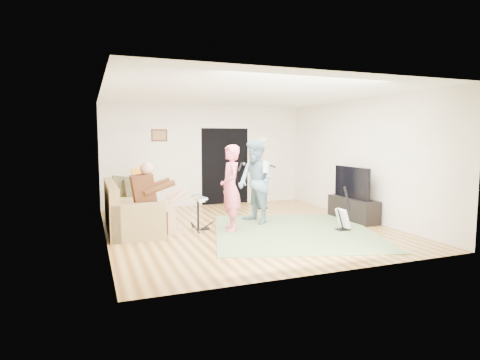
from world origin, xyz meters
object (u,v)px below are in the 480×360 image
Objects in this scene: guitar_spare at (343,218)px; tv_cabinet at (353,209)px; drum_kit at (198,215)px; dining_chair at (144,200)px; guitarist at (256,182)px; singer at (231,188)px; television at (352,182)px; torchiere_lamp at (262,160)px; sofa at (127,213)px.

tv_cabinet is at bearing 44.10° from guitar_spare.
drum_kit is at bearing 158.66° from guitar_spare.
guitarist is at bearing -42.34° from dining_chair.
dining_chair is (-2.15, 1.66, -0.50)m from guitarist.
singer is 1.22× the size of tv_cabinet.
guitarist reaches higher than tv_cabinet.
guitarist is 2.76m from dining_chair.
torchiere_lamp is at bearing 120.84° from television.
guitar_spare is 1.26m from television.
guitar_spare is at bearing -21.34° from drum_kit.
torchiere_lamp is (3.50, 1.20, 0.94)m from sofa.
torchiere_lamp is (-0.48, 2.90, 1.00)m from guitar_spare.
sofa is 3.82m from torchiere_lamp.
guitarist is (1.33, 0.21, 0.59)m from drum_kit.
torchiere_lamp reaches higher than sofa.
guitar_spare is (2.68, -1.05, -0.05)m from drum_kit.
drum_kit is (1.30, -0.65, -0.01)m from sofa.
drum_kit reaches higher than tv_cabinet.
sofa reaches higher than drum_kit.
torchiere_lamp is at bearing 18.91° from sofa.
singer is 1.44× the size of television.
guitarist reaches higher than dining_chair.
singer is at bearing -68.43° from guitarist.
guitar_spare is at bearing 36.41° from guitarist.
sofa reaches higher than tv_cabinet.
drum_kit is 0.80× the size of guitar_spare.
singer reaches higher than drum_kit.
torchiere_lamp reaches higher than guitar_spare.
television is (3.45, -0.25, 0.54)m from drum_kit.
torchiere_lamp is 3.14m from dining_chair.
singer is 1.93× the size of guitar_spare.
torchiere_lamp reaches higher than dining_chair.
sofa is 2.17m from singer.
sofa is at bearing 169.42° from tv_cabinet.
dining_chair is at bearing 153.56° from television.
guitarist is 2.04× the size of guitar_spare.
singer is 0.95× the size of guitarist.
tv_cabinet is at bearing -10.58° from sofa.
dining_chair reaches higher than guitar_spare.
guitarist is 1.29× the size of tv_cabinet.
television reaches higher than guitar_spare.
drum_kit is at bearing -105.71° from singer.
sofa is 1.68× the size of tv_cabinet.
tv_cabinet is (4.32, -2.12, -0.14)m from dining_chair.
sofa is 4.87m from television.
dining_chair is 0.94× the size of television.
singer reaches higher than dining_chair.
tv_cabinet is at bearing -58.16° from torchiere_lamp.
dining_chair is (-1.42, 2.12, -0.46)m from singer.
tv_cabinet is (0.82, 0.80, -0.00)m from guitar_spare.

